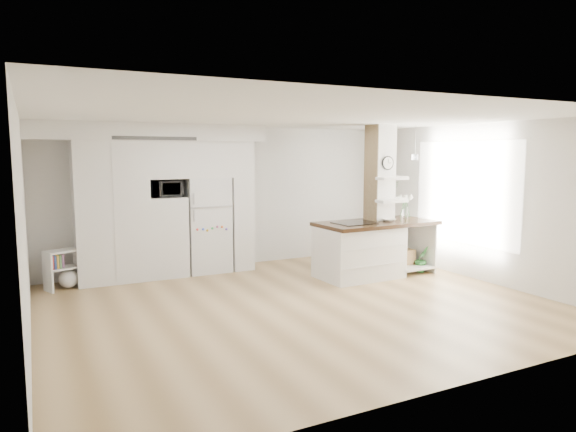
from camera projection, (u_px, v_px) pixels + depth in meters
name	position (u px, v px, depth m)	size (l,w,h in m)	color
floor	(299.00, 305.00, 7.46)	(7.00, 6.00, 0.01)	tan
room	(300.00, 177.00, 7.24)	(7.04, 6.04, 2.72)	white
cabinet_wall	(156.00, 193.00, 9.00)	(4.00, 0.71, 2.70)	white
refrigerator	(207.00, 225.00, 9.50)	(0.78, 0.69, 1.75)	white
column	(385.00, 200.00, 9.36)	(0.69, 0.90, 2.70)	silver
window	(465.00, 192.00, 9.10)	(2.40, 2.40, 0.00)	white
pendant_light	(390.00, 158.00, 8.10)	(0.12, 0.12, 0.10)	white
kitchen_island	(365.00, 249.00, 9.12)	(2.21, 1.11, 1.55)	white
bookshelf	(65.00, 271.00, 8.32)	(0.62, 0.50, 0.64)	white
floor_plant_a	(422.00, 259.00, 9.49)	(0.27, 0.22, 0.49)	#327F38
floor_plant_b	(395.00, 252.00, 10.17)	(0.27, 0.27, 0.48)	#327F38
microwave	(166.00, 189.00, 9.03)	(0.54, 0.37, 0.30)	#2D2D2D
shelf_plant	(391.00, 189.00, 9.60)	(0.27, 0.23, 0.30)	#327F38
decor_bowl	(389.00, 220.00, 9.16)	(0.22, 0.22, 0.05)	white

